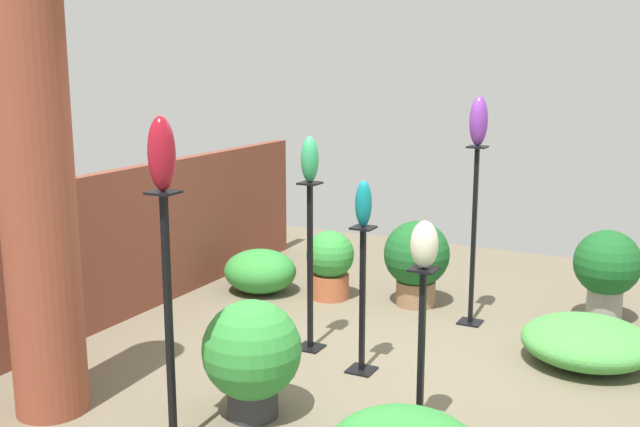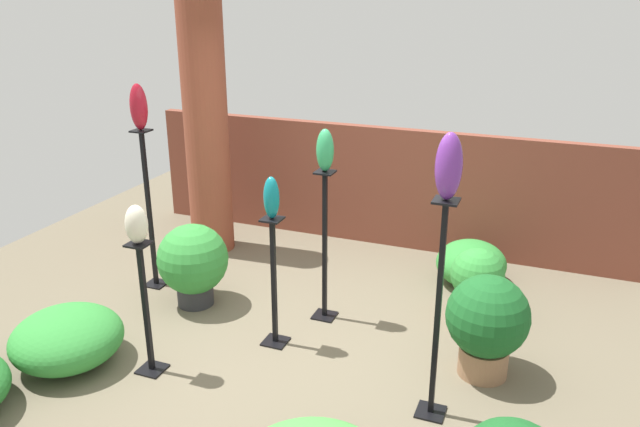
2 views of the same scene
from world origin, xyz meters
name	(u,v)px [view 2 (image 2 of 2)]	position (x,y,z in m)	size (l,w,h in m)	color
ground_plane	(299,345)	(0.00, 0.00, 0.00)	(8.00, 8.00, 0.00)	#6B604C
brick_wall_back	(382,187)	(0.00, 2.40, 0.68)	(5.60, 0.12, 1.36)	brown
brick_pillar	(206,132)	(-1.74, 1.56, 1.35)	(0.48, 0.48, 2.70)	brown
pedestal_ruby	(150,216)	(-1.78, 0.51, 0.73)	(0.20, 0.20, 1.58)	black
pedestal_violet	(437,321)	(1.21, -0.46, 0.74)	(0.20, 0.20, 1.59)	black
pedestal_jade	(325,253)	(0.03, 0.54, 0.63)	(0.20, 0.20, 1.37)	black
pedestal_teal	(274,288)	(-0.20, -0.02, 0.51)	(0.20, 0.20, 1.12)	black
pedestal_ivory	(146,315)	(-0.93, -0.74, 0.49)	(0.20, 0.20, 1.08)	black
art_vase_ruby	(139,107)	(-1.78, 0.51, 1.79)	(0.16, 0.16, 0.42)	maroon
art_vase_violet	(449,166)	(1.21, -0.46, 1.80)	(0.17, 0.16, 0.43)	#6B2D8C
art_vase_jade	(325,150)	(0.03, 0.54, 1.55)	(0.15, 0.14, 0.36)	#2D9356
art_vase_teal	(271,198)	(-0.20, -0.02, 1.29)	(0.13, 0.12, 0.34)	#0F727A
art_vase_ivory	(136,224)	(-0.93, -0.74, 1.23)	(0.16, 0.17, 0.29)	beige
potted_plant_walkway_edge	(477,283)	(1.30, 0.98, 0.36)	(0.47, 0.47, 0.68)	#B25B38
potted_plant_front_right	(487,322)	(1.48, 0.16, 0.46)	(0.63, 0.63, 0.82)	#936B4C
potted_plant_front_left	(193,261)	(-1.19, 0.32, 0.44)	(0.65, 0.65, 0.79)	#2D2D33
foliage_bed_west	(67,338)	(-1.60, -0.89, 0.22)	(0.87, 0.87, 0.44)	#338C38
foliage_bed_rear	(471,263)	(1.15, 1.70, 0.22)	(0.69, 0.74, 0.44)	#338C38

